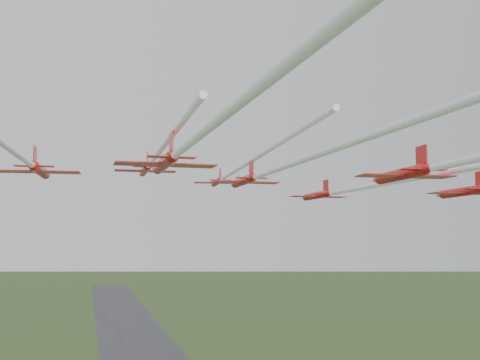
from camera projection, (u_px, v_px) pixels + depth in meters
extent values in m
cube|color=#323234|center=(143.00, 357.00, 265.75)|extent=(38.00, 900.00, 0.04)
cylinder|color=red|center=(217.00, 182.00, 103.33)|extent=(1.46, 7.85, 1.01)
cone|color=red|center=(213.00, 184.00, 107.95)|extent=(1.10, 1.71, 1.01)
cone|color=red|center=(221.00, 179.00, 98.98)|extent=(0.98, 1.15, 0.92)
ellipsoid|color=black|center=(215.00, 181.00, 105.16)|extent=(0.44, 0.89, 0.29)
cube|color=red|center=(218.00, 183.00, 102.59)|extent=(8.20, 2.85, 0.09)
cube|color=red|center=(220.00, 180.00, 99.83)|extent=(3.73, 1.31, 0.07)
cube|color=red|center=(220.00, 174.00, 100.12)|extent=(0.19, 1.66, 1.84)
cylinder|color=white|center=(258.00, 157.00, 71.89)|extent=(3.72, 54.38, 0.55)
cylinder|color=red|center=(145.00, 170.00, 85.22)|extent=(1.12, 8.24, 1.06)
cone|color=red|center=(142.00, 174.00, 90.04)|extent=(1.08, 1.75, 1.06)
cone|color=red|center=(148.00, 166.00, 80.69)|extent=(0.98, 1.17, 0.97)
ellipsoid|color=black|center=(144.00, 169.00, 87.13)|extent=(0.41, 0.92, 0.31)
cube|color=red|center=(145.00, 171.00, 84.45)|extent=(8.54, 2.57, 0.10)
cube|color=red|center=(147.00, 167.00, 81.58)|extent=(3.88, 1.19, 0.08)
cube|color=red|center=(147.00, 159.00, 81.87)|extent=(0.11, 1.74, 1.94)
cylinder|color=white|center=(167.00, 142.00, 60.62)|extent=(0.83, 40.49, 0.58)
cylinder|color=red|center=(316.00, 196.00, 92.32)|extent=(1.34, 8.37, 1.08)
cone|color=red|center=(304.00, 198.00, 97.15)|extent=(1.13, 1.80, 1.08)
cone|color=red|center=(329.00, 193.00, 87.77)|extent=(1.02, 1.21, 0.98)
ellipsoid|color=black|center=(311.00, 194.00, 94.23)|extent=(0.44, 0.94, 0.31)
cube|color=red|center=(318.00, 197.00, 91.54)|extent=(8.71, 2.82, 0.10)
cube|color=red|center=(327.00, 194.00, 88.66)|extent=(3.96, 1.30, 0.08)
cube|color=red|center=(326.00, 187.00, 88.95)|extent=(0.15, 1.77, 1.96)
cylinder|color=white|center=(393.00, 182.00, 70.60)|extent=(1.67, 34.81, 0.59)
cylinder|color=red|center=(40.00, 170.00, 70.21)|extent=(1.83, 9.04, 1.16)
cone|color=red|center=(47.00, 175.00, 75.54)|extent=(1.30, 1.98, 1.16)
cone|color=red|center=(33.00, 165.00, 65.19)|extent=(1.15, 1.34, 1.06)
ellipsoid|color=black|center=(43.00, 169.00, 72.33)|extent=(0.52, 1.03, 0.34)
cube|color=red|center=(39.00, 172.00, 69.36)|extent=(9.48, 3.43, 0.11)
cube|color=red|center=(34.00, 166.00, 66.17)|extent=(4.31, 1.58, 0.08)
cube|color=red|center=(35.00, 156.00, 66.50)|extent=(0.25, 1.90, 2.11)
cylinder|color=red|center=(243.00, 181.00, 70.90)|extent=(1.12, 7.80, 1.01)
cone|color=red|center=(233.00, 185.00, 75.43)|extent=(1.03, 1.66, 1.01)
cone|color=red|center=(254.00, 177.00, 66.63)|extent=(0.93, 1.11, 0.92)
ellipsoid|color=black|center=(239.00, 179.00, 72.70)|extent=(0.40, 0.88, 0.29)
cube|color=red|center=(245.00, 182.00, 70.17)|extent=(8.09, 2.50, 0.09)
cube|color=red|center=(252.00, 178.00, 67.47)|extent=(3.68, 1.15, 0.07)
cube|color=red|center=(251.00, 169.00, 67.75)|extent=(0.12, 1.65, 1.83)
cylinder|color=white|center=(380.00, 133.00, 38.91)|extent=(1.36, 56.70, 0.55)
cylinder|color=red|center=(462.00, 192.00, 77.81)|extent=(1.54, 9.17, 1.18)
cone|color=red|center=(439.00, 195.00, 83.19)|extent=(1.26, 1.98, 1.18)
ellipsoid|color=black|center=(453.00, 190.00, 79.94)|extent=(0.49, 1.04, 0.34)
cube|color=red|center=(466.00, 193.00, 76.95)|extent=(9.55, 3.16, 0.11)
cube|color=red|center=(480.00, 180.00, 74.06)|extent=(0.18, 1.94, 2.15)
cylinder|color=red|center=(164.00, 163.00, 54.56)|extent=(1.38, 8.81, 1.14)
cone|color=red|center=(156.00, 170.00, 59.65)|extent=(1.19, 1.89, 1.14)
cone|color=red|center=(174.00, 156.00, 49.76)|extent=(1.07, 1.27, 1.03)
ellipsoid|color=black|center=(161.00, 161.00, 56.58)|extent=(0.46, 0.99, 0.33)
cube|color=red|center=(166.00, 165.00, 53.74)|extent=(9.16, 2.93, 0.10)
cube|color=red|center=(172.00, 157.00, 50.70)|extent=(4.16, 1.35, 0.08)
cube|color=red|center=(171.00, 144.00, 51.02)|extent=(0.15, 1.86, 2.07)
cylinder|color=white|center=(242.00, 101.00, 30.09)|extent=(1.72, 39.96, 0.62)
cylinder|color=red|center=(401.00, 174.00, 59.93)|extent=(1.42, 9.30, 1.20)
cone|color=red|center=(376.00, 180.00, 65.38)|extent=(1.25, 1.99, 1.20)
cone|color=red|center=(429.00, 168.00, 54.79)|extent=(1.12, 1.34, 1.09)
ellipsoid|color=black|center=(391.00, 173.00, 62.09)|extent=(0.48, 1.05, 0.35)
cube|color=red|center=(405.00, 176.00, 59.06)|extent=(9.67, 3.07, 0.11)
cube|color=red|center=(423.00, 170.00, 55.80)|extent=(4.40, 1.41, 0.09)
cube|color=red|center=(422.00, 157.00, 56.13)|extent=(0.16, 1.97, 2.18)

